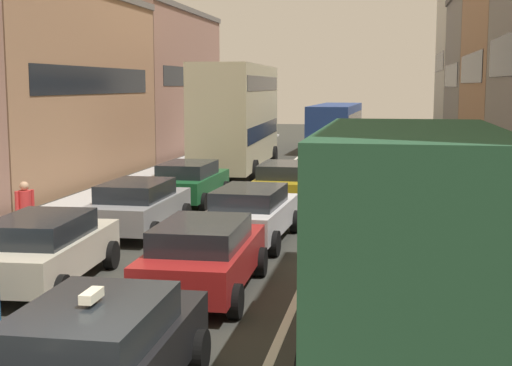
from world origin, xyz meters
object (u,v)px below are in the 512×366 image
object	(u,v)px
removalist_box_truck	(407,233)
sedan_centre_lane_second	(203,255)
sedan_left_lane_third	(138,205)
pedestrian_near_kerb	(25,208)
hatchback_centre_lane_third	(251,213)
wagon_right_lane_far	(393,191)
wagon_left_lane_second	(44,248)
taxi_centre_lane_front	(98,354)
bus_mid_queue_primary	(238,114)
bus_far_queue_secondary	(336,122)
sedan_right_lane_behind_truck	(383,222)
sedan_left_lane_fourth	(189,182)
coupe_centre_lane_fourth	(285,183)

from	to	relation	value
removalist_box_truck	sedan_centre_lane_second	xyz separation A→B (m)	(-3.88, 2.84, -1.18)
sedan_left_lane_third	pedestrian_near_kerb	world-z (taller)	pedestrian_near_kerb
hatchback_centre_lane_third	wagon_right_lane_far	distance (m)	6.03
wagon_left_lane_second	wagon_right_lane_far	world-z (taller)	same
taxi_centre_lane_front	bus_mid_queue_primary	size ratio (longest dim) A/B	0.41
hatchback_centre_lane_third	bus_mid_queue_primary	distance (m)	15.12
taxi_centre_lane_front	sedan_left_lane_third	distance (m)	11.31
removalist_box_truck	wagon_right_lane_far	bearing A→B (deg)	0.56
bus_far_queue_secondary	wagon_left_lane_second	bearing A→B (deg)	175.87
sedan_right_lane_behind_truck	bus_far_queue_secondary	distance (m)	29.14
bus_far_queue_secondary	pedestrian_near_kerb	size ratio (longest dim) A/B	6.38
wagon_left_lane_second	wagon_right_lane_far	size ratio (longest dim) A/B	1.02
sedan_left_lane_fourth	bus_mid_queue_primary	xyz separation A→B (m)	(-0.14, 8.91, 2.03)
taxi_centre_lane_front	coupe_centre_lane_fourth	size ratio (longest dim) A/B	1.00
sedan_left_lane_third	sedan_right_lane_behind_truck	size ratio (longest dim) A/B	0.99
sedan_left_lane_third	sedan_right_lane_behind_truck	world-z (taller)	same
sedan_left_lane_third	coupe_centre_lane_fourth	xyz separation A→B (m)	(3.39, 5.48, 0.00)
coupe_centre_lane_fourth	bus_far_queue_secondary	xyz separation A→B (m)	(0.14, 22.26, 0.96)
coupe_centre_lane_fourth	bus_far_queue_secondary	world-z (taller)	bus_far_queue_secondary
wagon_left_lane_second	hatchback_centre_lane_third	bearing A→B (deg)	-38.67
wagon_left_lane_second	hatchback_centre_lane_third	distance (m)	5.94
taxi_centre_lane_front	wagon_right_lane_far	distance (m)	15.41
removalist_box_truck	hatchback_centre_lane_third	bearing A→B (deg)	26.67
sedan_right_lane_behind_truck	pedestrian_near_kerb	distance (m)	9.27
sedan_centre_lane_second	bus_far_queue_secondary	distance (m)	33.18
taxi_centre_lane_front	bus_mid_queue_primary	bearing A→B (deg)	6.88
sedan_centre_lane_second	hatchback_centre_lane_third	world-z (taller)	same
sedan_left_lane_fourth	pedestrian_near_kerb	distance (m)	7.36
sedan_centre_lane_second	sedan_right_lane_behind_truck	xyz separation A→B (m)	(3.50, 4.22, 0.00)
wagon_left_lane_second	sedan_left_lane_third	distance (m)	5.43
taxi_centre_lane_front	sedan_left_lane_fourth	size ratio (longest dim) A/B	1.00
sedan_left_lane_third	sedan_right_lane_behind_truck	xyz separation A→B (m)	(6.79, -1.20, 0.00)
wagon_right_lane_far	sedan_right_lane_behind_truck	bearing A→B (deg)	177.21
hatchback_centre_lane_third	removalist_box_truck	bearing A→B (deg)	-150.80
removalist_box_truck	sedan_left_lane_third	world-z (taller)	removalist_box_truck
bus_far_queue_secondary	wagon_right_lane_far	bearing A→B (deg)	-169.33
pedestrian_near_kerb	wagon_left_lane_second	bearing A→B (deg)	157.77
hatchback_centre_lane_third	sedan_left_lane_third	xyz separation A→B (m)	(-3.34, 0.59, 0.00)
taxi_centre_lane_front	bus_mid_queue_primary	world-z (taller)	bus_mid_queue_primary
bus_far_queue_secondary	bus_mid_queue_primary	bearing A→B (deg)	167.41
removalist_box_truck	taxi_centre_lane_front	size ratio (longest dim) A/B	1.78
sedan_centre_lane_second	wagon_right_lane_far	world-z (taller)	same
sedan_centre_lane_second	bus_mid_queue_primary	distance (m)	19.80
coupe_centre_lane_fourth	sedan_right_lane_behind_truck	size ratio (longest dim) A/B	0.99
taxi_centre_lane_front	bus_mid_queue_primary	xyz separation A→B (m)	(-3.41, 24.80, 2.03)
removalist_box_truck	bus_far_queue_secondary	bearing A→B (deg)	5.88
bus_mid_queue_primary	bus_far_queue_secondary	xyz separation A→B (m)	(3.62, 13.75, -1.07)
wagon_right_lane_far	bus_mid_queue_primary	size ratio (longest dim) A/B	0.41
wagon_left_lane_second	bus_far_queue_secondary	bearing A→B (deg)	-9.46
removalist_box_truck	sedan_left_lane_fourth	xyz separation A→B (m)	(-7.12, 13.34, -1.18)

